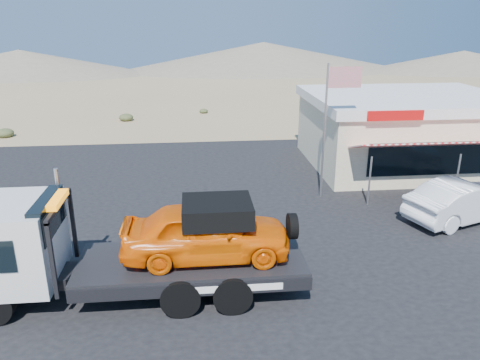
{
  "coord_description": "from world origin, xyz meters",
  "views": [
    {
      "loc": [
        -1.02,
        -15.16,
        7.87
      ],
      "look_at": [
        0.8,
        2.92,
        1.5
      ],
      "focal_mm": 35.0,
      "sensor_mm": 36.0,
      "label": 1
    }
  ],
  "objects_px": {
    "white_sedan": "(464,201)",
    "tow_truck": "(130,243)",
    "jerky_store": "(404,130)",
    "flagpole": "(330,116)"
  },
  "relations": [
    {
      "from": "tow_truck",
      "to": "flagpole",
      "type": "distance_m",
      "value": 10.95
    },
    {
      "from": "white_sedan",
      "to": "tow_truck",
      "type": "bearing_deg",
      "value": 88.38
    },
    {
      "from": "white_sedan",
      "to": "jerky_store",
      "type": "xyz_separation_m",
      "value": [
        0.77,
        7.63,
        1.14
      ]
    },
    {
      "from": "flagpole",
      "to": "jerky_store",
      "type": "bearing_deg",
      "value": 38.79
    },
    {
      "from": "flagpole",
      "to": "white_sedan",
      "type": "bearing_deg",
      "value": -33.33
    },
    {
      "from": "jerky_store",
      "to": "flagpole",
      "type": "distance_m",
      "value": 7.36
    },
    {
      "from": "tow_truck",
      "to": "jerky_store",
      "type": "height_order",
      "value": "jerky_store"
    },
    {
      "from": "flagpole",
      "to": "tow_truck",
      "type": "bearing_deg",
      "value": -137.29
    },
    {
      "from": "tow_truck",
      "to": "white_sedan",
      "type": "relative_size",
      "value": 1.89
    },
    {
      "from": "jerky_store",
      "to": "white_sedan",
      "type": "bearing_deg",
      "value": -95.76
    }
  ]
}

